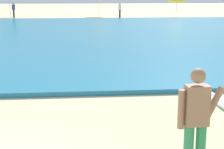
# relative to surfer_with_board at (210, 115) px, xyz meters

# --- Properties ---
(sea) EXTENTS (120.00, 28.00, 0.14)m
(sea) POSITION_rel_surfer_with_board_xyz_m (-3.64, 18.73, -0.95)
(sea) COLOR teal
(sea) RESTS_ON ground
(surfer_with_board) EXTENTS (0.96, 2.31, 1.73)m
(surfer_with_board) POSITION_rel_surfer_with_board_xyz_m (0.00, 0.00, 0.00)
(surfer_with_board) COLOR #338E56
(surfer_with_board) RESTS_ON ground
(beach_umbrella_3) EXTENTS (2.17, 2.20, 2.13)m
(beach_umbrella_3) POSITION_rel_surfer_with_board_xyz_m (9.09, 35.95, 0.78)
(beach_umbrella_3) COLOR beige
(beach_umbrella_3) RESTS_ON ground
(beachgoer_near_row_left) EXTENTS (0.32, 0.20, 1.58)m
(beachgoer_near_row_left) POSITION_rel_surfer_with_board_xyz_m (-8.55, 35.64, -0.18)
(beachgoer_near_row_left) COLOR #383842
(beachgoer_near_row_left) RESTS_ON ground
(beachgoer_near_row_mid) EXTENTS (0.32, 0.20, 1.58)m
(beachgoer_near_row_mid) POSITION_rel_surfer_with_board_xyz_m (2.68, 34.96, -0.18)
(beachgoer_near_row_mid) COLOR #383842
(beachgoer_near_row_mid) RESTS_ON ground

